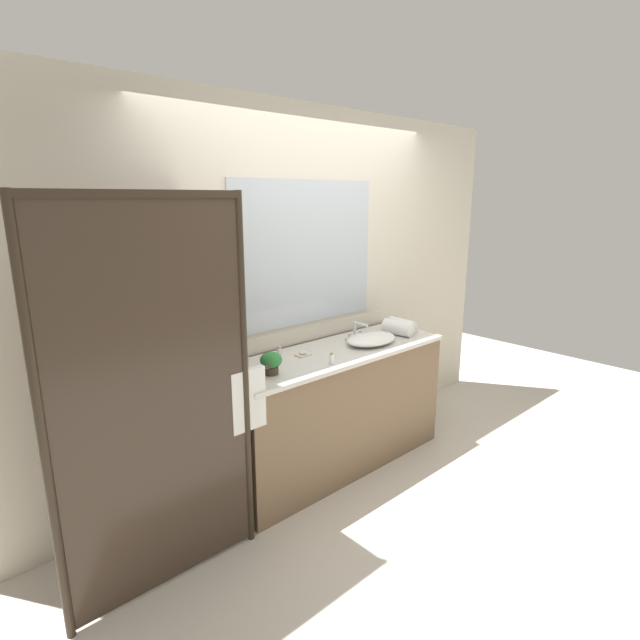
{
  "coord_description": "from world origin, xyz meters",
  "views": [
    {
      "loc": [
        -2.36,
        -2.42,
        1.97
      ],
      "look_at": [
        -0.15,
        0.0,
        1.15
      ],
      "focal_mm": 27.81,
      "sensor_mm": 36.0,
      "label": 1
    }
  ],
  "objects_px": {
    "sink_basin": "(371,339)",
    "faucet": "(356,333)",
    "soap_dish": "(303,354)",
    "rolled_towel_near_edge": "(402,325)",
    "amenity_bottle_shampoo": "(279,354)",
    "potted_plant": "(271,362)",
    "rolled_towel_middle": "(398,328)",
    "amenity_bottle_conditioner": "(248,362)",
    "amenity_bottle_lotion": "(332,359)"
  },
  "relations": [
    {
      "from": "sink_basin",
      "to": "faucet",
      "type": "relative_size",
      "value": 2.52
    },
    {
      "from": "soap_dish",
      "to": "rolled_towel_near_edge",
      "type": "bearing_deg",
      "value": -3.11
    },
    {
      "from": "faucet",
      "to": "amenity_bottle_shampoo",
      "type": "height_order",
      "value": "faucet"
    },
    {
      "from": "potted_plant",
      "to": "amenity_bottle_shampoo",
      "type": "height_order",
      "value": "potted_plant"
    },
    {
      "from": "faucet",
      "to": "rolled_towel_near_edge",
      "type": "height_order",
      "value": "faucet"
    },
    {
      "from": "rolled_towel_middle",
      "to": "amenity_bottle_conditioner",
      "type": "bearing_deg",
      "value": 173.14
    },
    {
      "from": "amenity_bottle_conditioner",
      "to": "rolled_towel_near_edge",
      "type": "xyz_separation_m",
      "value": [
        1.43,
        -0.11,
        0.02
      ]
    },
    {
      "from": "amenity_bottle_shampoo",
      "to": "amenity_bottle_lotion",
      "type": "xyz_separation_m",
      "value": [
        0.21,
        -0.29,
        -0.01
      ]
    },
    {
      "from": "amenity_bottle_lotion",
      "to": "amenity_bottle_conditioner",
      "type": "xyz_separation_m",
      "value": [
        -0.44,
        0.31,
        -0.0
      ]
    },
    {
      "from": "sink_basin",
      "to": "soap_dish",
      "type": "relative_size",
      "value": 4.29
    },
    {
      "from": "sink_basin",
      "to": "soap_dish",
      "type": "bearing_deg",
      "value": 167.72
    },
    {
      "from": "sink_basin",
      "to": "amenity_bottle_conditioner",
      "type": "height_order",
      "value": "amenity_bottle_conditioner"
    },
    {
      "from": "sink_basin",
      "to": "rolled_towel_middle",
      "type": "bearing_deg",
      "value": 3.17
    },
    {
      "from": "amenity_bottle_lotion",
      "to": "rolled_towel_middle",
      "type": "xyz_separation_m",
      "value": [
        0.87,
        0.15,
        0.02
      ]
    },
    {
      "from": "sink_basin",
      "to": "faucet",
      "type": "height_order",
      "value": "faucet"
    },
    {
      "from": "amenity_bottle_conditioner",
      "to": "rolled_towel_near_edge",
      "type": "height_order",
      "value": "rolled_towel_near_edge"
    },
    {
      "from": "rolled_towel_near_edge",
      "to": "rolled_towel_middle",
      "type": "relative_size",
      "value": 1.02
    },
    {
      "from": "faucet",
      "to": "amenity_bottle_conditioner",
      "type": "distance_m",
      "value": 0.98
    },
    {
      "from": "faucet",
      "to": "rolled_towel_near_edge",
      "type": "distance_m",
      "value": 0.46
    },
    {
      "from": "amenity_bottle_conditioner",
      "to": "soap_dish",
      "type": "bearing_deg",
      "value": -7.42
    },
    {
      "from": "sink_basin",
      "to": "amenity_bottle_shampoo",
      "type": "bearing_deg",
      "value": 168.15
    },
    {
      "from": "potted_plant",
      "to": "rolled_towel_middle",
      "type": "distance_m",
      "value": 1.28
    },
    {
      "from": "amenity_bottle_lotion",
      "to": "amenity_bottle_conditioner",
      "type": "bearing_deg",
      "value": 144.81
    },
    {
      "from": "amenity_bottle_conditioner",
      "to": "rolled_towel_middle",
      "type": "bearing_deg",
      "value": -6.86
    },
    {
      "from": "sink_basin",
      "to": "potted_plant",
      "type": "distance_m",
      "value": 0.95
    },
    {
      "from": "amenity_bottle_lotion",
      "to": "rolled_towel_middle",
      "type": "bearing_deg",
      "value": 10.04
    },
    {
      "from": "potted_plant",
      "to": "faucet",
      "type": "bearing_deg",
      "value": 10.83
    },
    {
      "from": "soap_dish",
      "to": "potted_plant",
      "type": "bearing_deg",
      "value": -159.05
    },
    {
      "from": "sink_basin",
      "to": "amenity_bottle_conditioner",
      "type": "xyz_separation_m",
      "value": [
        -0.98,
        0.18,
        -0.0
      ]
    },
    {
      "from": "soap_dish",
      "to": "amenity_bottle_shampoo",
      "type": "height_order",
      "value": "amenity_bottle_shampoo"
    },
    {
      "from": "sink_basin",
      "to": "amenity_bottle_lotion",
      "type": "bearing_deg",
      "value": -165.81
    },
    {
      "from": "amenity_bottle_lotion",
      "to": "rolled_towel_near_edge",
      "type": "height_order",
      "value": "rolled_towel_near_edge"
    },
    {
      "from": "soap_dish",
      "to": "amenity_bottle_conditioner",
      "type": "xyz_separation_m",
      "value": [
        -0.42,
        0.05,
        0.02
      ]
    },
    {
      "from": "amenity_bottle_lotion",
      "to": "faucet",
      "type": "bearing_deg",
      "value": 28.69
    },
    {
      "from": "amenity_bottle_shampoo",
      "to": "rolled_towel_middle",
      "type": "distance_m",
      "value": 1.09
    },
    {
      "from": "amenity_bottle_shampoo",
      "to": "rolled_towel_middle",
      "type": "height_order",
      "value": "rolled_towel_middle"
    },
    {
      "from": "amenity_bottle_conditioner",
      "to": "rolled_towel_near_edge",
      "type": "distance_m",
      "value": 1.43
    },
    {
      "from": "amenity_bottle_shampoo",
      "to": "amenity_bottle_lotion",
      "type": "distance_m",
      "value": 0.36
    },
    {
      "from": "potted_plant",
      "to": "soap_dish",
      "type": "height_order",
      "value": "potted_plant"
    },
    {
      "from": "soap_dish",
      "to": "amenity_bottle_shampoo",
      "type": "xyz_separation_m",
      "value": [
        -0.18,
        0.03,
        0.03
      ]
    },
    {
      "from": "soap_dish",
      "to": "amenity_bottle_lotion",
      "type": "distance_m",
      "value": 0.26
    },
    {
      "from": "potted_plant",
      "to": "rolled_towel_middle",
      "type": "bearing_deg",
      "value": 1.84
    },
    {
      "from": "potted_plant",
      "to": "soap_dish",
      "type": "xyz_separation_m",
      "value": [
        0.38,
        0.15,
        -0.07
      ]
    },
    {
      "from": "faucet",
      "to": "amenity_bottle_lotion",
      "type": "distance_m",
      "value": 0.61
    },
    {
      "from": "sink_basin",
      "to": "rolled_towel_middle",
      "type": "height_order",
      "value": "rolled_towel_middle"
    },
    {
      "from": "faucet",
      "to": "soap_dish",
      "type": "distance_m",
      "value": 0.57
    },
    {
      "from": "amenity_bottle_shampoo",
      "to": "amenity_bottle_lotion",
      "type": "relative_size",
      "value": 1.26
    },
    {
      "from": "soap_dish",
      "to": "rolled_towel_near_edge",
      "type": "xyz_separation_m",
      "value": [
        1.01,
        -0.06,
        0.04
      ]
    },
    {
      "from": "faucet",
      "to": "amenity_bottle_lotion",
      "type": "relative_size",
      "value": 2.16
    },
    {
      "from": "faucet",
      "to": "rolled_towel_middle",
      "type": "height_order",
      "value": "faucet"
    }
  ]
}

